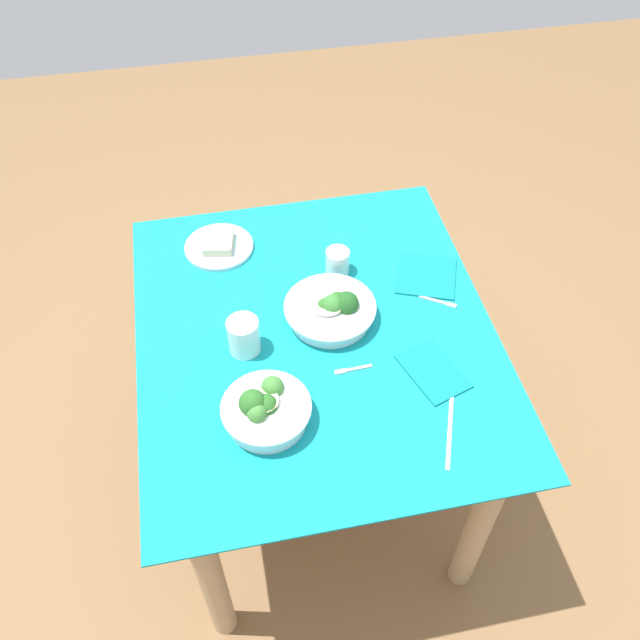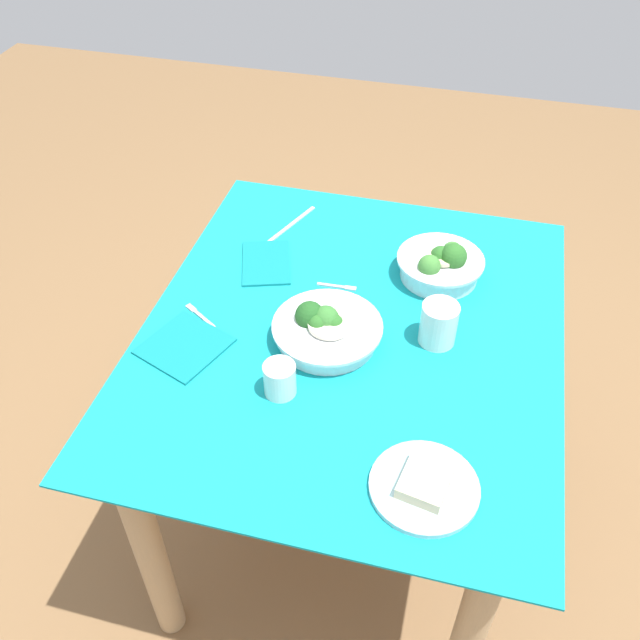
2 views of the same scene
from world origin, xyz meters
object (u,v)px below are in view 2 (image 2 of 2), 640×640
fork_by_far_bowl (200,315)px  fork_by_near_bowl (339,287)px  napkin_folded_lower (266,263)px  napkin_folded_upper (184,346)px  water_glass_side (439,324)px  table_knife_left (291,225)px  broccoli_bowl_far (441,265)px  broccoli_bowl_near (326,329)px  bread_side_plate (424,485)px  water_glass_center (280,379)px

fork_by_far_bowl → fork_by_near_bowl: 0.35m
fork_by_near_bowl → napkin_folded_lower: bearing=164.8°
napkin_folded_upper → water_glass_side: bearing=106.6°
table_knife_left → fork_by_far_bowl: bearing=6.6°
broccoli_bowl_far → broccoli_bowl_near: broccoli_bowl_far is taller
broccoli_bowl_near → bread_side_plate: broccoli_bowl_near is taller
water_glass_center → napkin_folded_upper: bearing=-106.4°
napkin_folded_upper → water_glass_center: bearing=73.6°
water_glass_center → napkin_folded_upper: (-0.07, -0.25, -0.03)m
broccoli_bowl_near → water_glass_center: bearing=-17.2°
napkin_folded_upper → napkin_folded_lower: 0.34m
broccoli_bowl_far → fork_by_far_bowl: size_ratio=2.24×
bread_side_plate → water_glass_side: size_ratio=2.03×
fork_by_far_bowl → broccoli_bowl_near: bearing=-147.9°
water_glass_center → napkin_folded_lower: size_ratio=0.42×
broccoli_bowl_far → napkin_folded_upper: (0.39, -0.52, -0.04)m
table_knife_left → broccoli_bowl_far: bearing=95.3°
table_knife_left → broccoli_bowl_near: bearing=47.3°
water_glass_center → water_glass_side: (-0.24, 0.30, 0.01)m
bread_side_plate → fork_by_near_bowl: 0.60m
broccoli_bowl_far → fork_by_far_bowl: 0.60m
water_glass_side → fork_by_far_bowl: size_ratio=1.06×
broccoli_bowl_far → water_glass_side: (0.23, 0.02, 0.01)m
fork_by_near_bowl → table_knife_left: size_ratio=0.47×
fork_by_near_bowl → napkin_folded_upper: napkin_folded_upper is taller
fork_by_far_bowl → napkin_folded_lower: 0.25m
broccoli_bowl_near → table_knife_left: broccoli_bowl_near is taller
broccoli_bowl_far → table_knife_left: size_ratio=1.03×
bread_side_plate → napkin_folded_lower: 0.75m
water_glass_center → table_knife_left: bearing=-166.0°
fork_by_near_bowl → table_knife_left: same height
bread_side_plate → fork_by_far_bowl: size_ratio=2.15×
broccoli_bowl_far → napkin_folded_lower: (0.06, -0.44, -0.04)m
bread_side_plate → napkin_folded_lower: bearing=-139.4°
bread_side_plate → napkin_folded_upper: (-0.24, -0.57, -0.01)m
broccoli_bowl_far → broccoli_bowl_near: 0.36m
bread_side_plate → water_glass_center: size_ratio=2.72×
water_glass_center → bread_side_plate: bearing=63.4°
bread_side_plate → fork_by_near_bowl: bearing=-151.4°
table_knife_left → napkin_folded_lower: bearing=16.4°
broccoli_bowl_far → water_glass_center: size_ratio=2.84×
water_glass_side → napkin_folded_upper: water_glass_side is taller
napkin_folded_upper → bread_side_plate: bearing=67.6°
fork_by_near_bowl → napkin_folded_upper: size_ratio=0.58×
water_glass_center → water_glass_side: size_ratio=0.75×
water_glass_side → fork_by_near_bowl: size_ratio=1.03×
fork_by_near_bowl → broccoli_bowl_near: bearing=-88.4°
table_knife_left → napkin_folded_upper: (0.51, -0.10, 0.00)m
bread_side_plate → napkin_folded_upper: bearing=-112.4°
napkin_folded_lower → water_glass_center: bearing=21.6°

